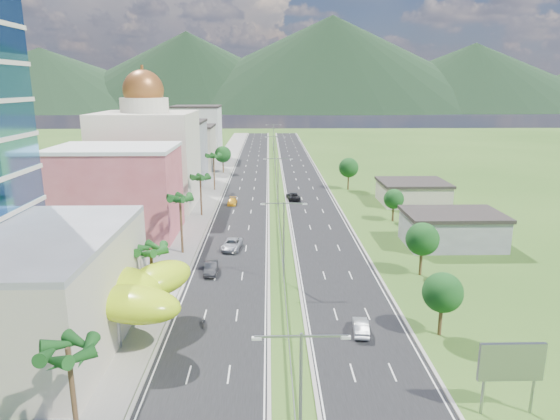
{
  "coord_description": "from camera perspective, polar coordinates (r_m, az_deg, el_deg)",
  "views": [
    {
      "loc": [
        -1.93,
        -52.47,
        25.67
      ],
      "look_at": [
        -0.23,
        21.56,
        7.0
      ],
      "focal_mm": 32.0,
      "sensor_mm": 36.0,
      "label": 1
    }
  ],
  "objects": [
    {
      "name": "streetlight_median_c",
      "position": [
        104.22,
        -0.23,
        3.69
      ],
      "size": [
        6.04,
        0.25,
        11.0
      ],
      "color": "gray",
      "rests_on": "ground"
    },
    {
      "name": "motorcycle",
      "position": [
        56.37,
        -8.72,
        -12.41
      ],
      "size": [
        0.77,
        1.86,
        1.15
      ],
      "primitive_type": "imported",
      "rotation": [
        0.0,
        0.0,
        0.13
      ],
      "color": "black",
      "rests_on": "road_left"
    },
    {
      "name": "leafy_tree_rb",
      "position": [
        70.81,
        15.97,
        -3.23
      ],
      "size": [
        4.55,
        4.55,
        7.47
      ],
      "color": "#47301C",
      "rests_on": "ground"
    },
    {
      "name": "car_silver_mid_left",
      "position": [
        80.34,
        -5.52,
        -3.92
      ],
      "size": [
        3.49,
        6.11,
        1.61
      ],
      "primitive_type": "imported",
      "rotation": [
        0.0,
        0.0,
        -0.15
      ],
      "color": "#AAABB2",
      "rests_on": "road_left"
    },
    {
      "name": "shed_far",
      "position": [
        114.55,
        14.91,
        1.84
      ],
      "size": [
        14.0,
        12.0,
        4.4
      ],
      "primitive_type": "cube",
      "color": "#BCB39B",
      "rests_on": "ground"
    },
    {
      "name": "leafy_tree_lfar",
      "position": [
        149.45,
        -6.55,
        6.33
      ],
      "size": [
        4.9,
        4.9,
        8.05
      ],
      "color": "#47301C",
      "rests_on": "ground"
    },
    {
      "name": "streetlight_median_d",
      "position": [
        148.7,
        -0.56,
        6.84
      ],
      "size": [
        6.04,
        0.25,
        11.0
      ],
      "color": "gray",
      "rests_on": "ground"
    },
    {
      "name": "car_yellow_far_left",
      "position": [
        110.04,
        -5.48,
        0.98
      ],
      "size": [
        1.99,
        4.71,
        1.36
      ],
      "primitive_type": "imported",
      "rotation": [
        0.0,
        0.0,
        -0.02
      ],
      "color": "gold",
      "rests_on": "road_left"
    },
    {
      "name": "midrise_white",
      "position": [
        180.01,
        -9.42,
        8.65
      ],
      "size": [
        16.0,
        15.0,
        18.0
      ],
      "primitive_type": "cube",
      "color": "silver",
      "rests_on": "ground"
    },
    {
      "name": "leafy_tree_rc",
      "position": [
        97.86,
        12.88,
        1.22
      ],
      "size": [
        3.85,
        3.85,
        6.33
      ],
      "color": "#47301C",
      "rests_on": "ground"
    },
    {
      "name": "leafy_tree_rd",
      "position": [
        125.7,
        7.86,
        4.82
      ],
      "size": [
        4.9,
        4.9,
        8.05
      ],
      "color": "#47301C",
      "rests_on": "ground"
    },
    {
      "name": "midrise_grey",
      "position": [
        135.98,
        -12.0,
        6.38
      ],
      "size": [
        16.0,
        15.0,
        16.0
      ],
      "primitive_type": "cube",
      "color": "gray",
      "rests_on": "ground"
    },
    {
      "name": "median_guardrail",
      "position": [
        126.97,
        -0.42,
        2.77
      ],
      "size": [
        0.1,
        216.06,
        0.76
      ],
      "color": "gray",
      "rests_on": "ground"
    },
    {
      "name": "shed_near",
      "position": [
        86.22,
        19.07,
        -2.24
      ],
      "size": [
        15.0,
        10.0,
        5.0
      ],
      "primitive_type": "cube",
      "color": "gray",
      "rests_on": "ground"
    },
    {
      "name": "ground",
      "position": [
        58.45,
        0.73,
        -11.9
      ],
      "size": [
        500.0,
        500.0,
        0.0
      ],
      "primitive_type": "plane",
      "color": "#2D5119",
      "rests_on": "ground"
    },
    {
      "name": "sidewalk_left",
      "position": [
        145.54,
        -7.25,
        3.9
      ],
      "size": [
        7.0,
        260.0,
        0.12
      ],
      "primitive_type": "cube",
      "color": "gray",
      "rests_on": "ground"
    },
    {
      "name": "road_left",
      "position": [
        144.87,
        -3.5,
        3.92
      ],
      "size": [
        11.0,
        260.0,
        0.04
      ],
      "primitive_type": "cube",
      "color": "black",
      "rests_on": "ground"
    },
    {
      "name": "lime_canopy",
      "position": [
        55.71,
        -20.37,
        -8.57
      ],
      "size": [
        18.0,
        15.0,
        7.4
      ],
      "color": "#B6DD15",
      "rests_on": "ground"
    },
    {
      "name": "palm_tree_a",
      "position": [
        37.74,
        -23.03,
        -14.95
      ],
      "size": [
        3.6,
        3.6,
        9.1
      ],
      "color": "#47301C",
      "rests_on": "ground"
    },
    {
      "name": "streetlight_median_a",
      "position": [
        33.41,
        2.38,
        -20.35
      ],
      "size": [
        6.04,
        0.25,
        11.0
      ],
      "color": "gray",
      "rests_on": "ground"
    },
    {
      "name": "car_dark_far_right",
      "position": [
        114.29,
        1.51,
        1.6
      ],
      "size": [
        3.34,
        6.06,
        1.61
      ],
      "primitive_type": "imported",
      "rotation": [
        0.0,
        0.0,
        3.26
      ],
      "color": "black",
      "rests_on": "road_right"
    },
    {
      "name": "palm_tree_e",
      "position": [
        124.44,
        -7.6,
        6.01
      ],
      "size": [
        3.6,
        3.6,
        9.4
      ],
      "color": "#47301C",
      "rests_on": "ground"
    },
    {
      "name": "car_dark_left",
      "position": [
        70.62,
        -7.89,
        -6.58
      ],
      "size": [
        1.78,
        4.87,
        1.59
      ],
      "primitive_type": "imported",
      "rotation": [
        0.0,
        0.0,
        0.02
      ],
      "color": "black",
      "rests_on": "road_left"
    },
    {
      "name": "midrise_beige",
      "position": [
        157.67,
        -10.53,
        6.93
      ],
      "size": [
        16.0,
        15.0,
        13.0
      ],
      "primitive_type": "cube",
      "color": "#BCB39B",
      "rests_on": "ground"
    },
    {
      "name": "pink_shophouse",
      "position": [
        90.25,
        -18.08,
        1.83
      ],
      "size": [
        20.0,
        15.0,
        15.0
      ],
      "primitive_type": "cube",
      "color": "#B84B53",
      "rests_on": "ground"
    },
    {
      "name": "streetlight_median_b",
      "position": [
        65.3,
        0.44,
        -2.69
      ],
      "size": [
        6.04,
        0.25,
        11.0
      ],
      "color": "gray",
      "rests_on": "ground"
    },
    {
      "name": "domed_building",
      "position": [
        111.51,
        -14.91,
        6.3
      ],
      "size": [
        20.0,
        20.0,
        28.7
      ],
      "color": "beige",
      "rests_on": "ground"
    },
    {
      "name": "palm_tree_c",
      "position": [
        77.62,
        -11.35,
        1.09
      ],
      "size": [
        3.6,
        3.6,
        9.6
      ],
      "color": "#47301C",
      "rests_on": "ground"
    },
    {
      "name": "mountain_ridge",
      "position": [
        506.93,
        5.82,
        11.17
      ],
      "size": [
        860.0,
        140.0,
        90.0
      ],
      "primitive_type": null,
      "color": "black",
      "rests_on": "ground"
    },
    {
      "name": "billboard",
      "position": [
        44.7,
        24.92,
        -15.67
      ],
      "size": [
        5.2,
        0.35,
        6.2
      ],
      "color": "gray",
      "rests_on": "ground"
    },
    {
      "name": "road_right",
      "position": [
        145.07,
        2.44,
        3.95
      ],
      "size": [
        11.0,
        260.0,
        0.04
      ],
      "primitive_type": "cube",
      "color": "black",
      "rests_on": "ground"
    },
    {
      "name": "palm_tree_d",
      "position": [
        100.07,
        -9.1,
        3.53
      ],
      "size": [
        3.6,
        3.6,
        8.6
      ],
      "color": "#47301C",
      "rests_on": "ground"
    },
    {
      "name": "palm_tree_b",
      "position": [
        59.14,
        -14.56,
        -4.66
      ],
      "size": [
        3.6,
        3.6,
        8.1
      ],
      "color": "#47301C",
      "rests_on": "ground"
    },
    {
      "name": "streetlight_median_e",
      "position": [
        193.41,
        -0.74,
        8.53
      ],
      "size": [
        6.04,
        0.25,
        11.0
      ],
      "color": "gray",
      "rests_on": "ground"
    },
    {
      "name": "leafy_tree_ra",
      "position": [
        54.88,
        18.1,
        -8.97
      ],
      "size": [
        4.2,
        4.2,
        6.9
      ],
      "color": "#47301C",
      "rests_on": "ground"
    },
    {
      "name": "car_silver_right",
      "position": [
        54.92,
        9.22,
        -13.01
      ],
      "size": [
        2.0,
        4.55,
        1.45
      ],
      "primitive_type": "imported",
      "rotation": [
        0.0,
        0.0,
        3.04
      ],
      "color": "#AFB1B7",
      "rests_on": "road_right"
    }
  ]
}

